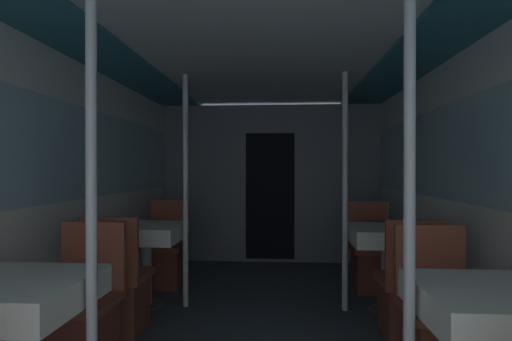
{
  "coord_description": "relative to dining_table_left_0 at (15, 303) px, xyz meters",
  "views": [
    {
      "loc": [
        0.16,
        -1.04,
        1.23
      ],
      "look_at": [
        -0.08,
        2.65,
        1.21
      ],
      "focal_mm": 28.0,
      "sensor_mm": 36.0,
      "label": 1
    }
  ],
  "objects": [
    {
      "name": "support_pole_left_0",
      "position": [
        0.36,
        -0.0,
        0.42
      ],
      "size": [
        0.05,
        0.05,
        2.06
      ],
      "color": "silver",
      "rests_on": "ground_plane"
    },
    {
      "name": "ceiling_panel",
      "position": [
        1.06,
        1.12,
        1.49
      ],
      "size": [
        2.91,
        6.44,
        0.07
      ],
      "color": "silver",
      "rests_on": "wall_left"
    },
    {
      "name": "chair_left_far_0",
      "position": [
        0.0,
        0.6,
        -0.34
      ],
      "size": [
        0.42,
        0.42,
        0.89
      ],
      "rotation": [
        0.0,
        0.0,
        3.14
      ],
      "color": "brown",
      "rests_on": "ground_plane"
    },
    {
      "name": "dining_table_right_1",
      "position": [
        2.12,
        1.75,
        0.0
      ],
      "size": [
        0.63,
        0.63,
        0.72
      ],
      "color": "#4C4C51",
      "rests_on": "ground_plane"
    },
    {
      "name": "bulkhead_far",
      "position": [
        1.06,
        3.52,
        0.41
      ],
      "size": [
        2.86,
        0.09,
        2.06
      ],
      "color": "slate",
      "rests_on": "ground_plane"
    },
    {
      "name": "wall_left",
      "position": [
        -0.39,
        1.12,
        0.47
      ],
      "size": [
        0.05,
        6.44,
        2.06
      ],
      "color": "silver",
      "rests_on": "ground_plane"
    },
    {
      "name": "support_pole_left_1",
      "position": [
        0.36,
        1.75,
        0.42
      ],
      "size": [
        0.05,
        0.05,
        2.06
      ],
      "color": "silver",
      "rests_on": "ground_plane"
    },
    {
      "name": "chair_right_far_1",
      "position": [
        2.12,
        2.35,
        -0.34
      ],
      "size": [
        0.42,
        0.42,
        0.89
      ],
      "rotation": [
        0.0,
        0.0,
        3.14
      ],
      "color": "brown",
      "rests_on": "ground_plane"
    },
    {
      "name": "chair_left_far_1",
      "position": [
        0.0,
        2.35,
        -0.34
      ],
      "size": [
        0.42,
        0.42,
        0.89
      ],
      "rotation": [
        0.0,
        0.0,
        3.14
      ],
      "color": "brown",
      "rests_on": "ground_plane"
    },
    {
      "name": "wall_right",
      "position": [
        2.52,
        1.12,
        0.47
      ],
      "size": [
        0.05,
        6.44,
        2.06
      ],
      "color": "silver",
      "rests_on": "ground_plane"
    },
    {
      "name": "dining_table_left_1",
      "position": [
        0.0,
        1.75,
        0.0
      ],
      "size": [
        0.63,
        0.63,
        0.72
      ],
      "color": "#4C4C51",
      "rests_on": "ground_plane"
    },
    {
      "name": "dining_table_right_0",
      "position": [
        2.12,
        0.0,
        0.0
      ],
      "size": [
        0.63,
        0.63,
        0.72
      ],
      "color": "#4C4C51",
      "rests_on": "ground_plane"
    },
    {
      "name": "chair_right_far_0",
      "position": [
        2.12,
        0.6,
        -0.34
      ],
      "size": [
        0.42,
        0.42,
        0.89
      ],
      "rotation": [
        0.0,
        0.0,
        3.14
      ],
      "color": "brown",
      "rests_on": "ground_plane"
    },
    {
      "name": "chair_left_near_1",
      "position": [
        0.0,
        1.16,
        -0.34
      ],
      "size": [
        0.42,
        0.42,
        0.89
      ],
      "color": "brown",
      "rests_on": "ground_plane"
    },
    {
      "name": "dining_table_left_0",
      "position": [
        0.0,
        0.0,
        0.0
      ],
      "size": [
        0.63,
        0.63,
        0.72
      ],
      "color": "#4C4C51",
      "rests_on": "ground_plane"
    },
    {
      "name": "chair_right_near_1",
      "position": [
        2.12,
        1.16,
        -0.34
      ],
      "size": [
        0.42,
        0.42,
        0.89
      ],
      "color": "brown",
      "rests_on": "ground_plane"
    },
    {
      "name": "support_pole_right_0",
      "position": [
        1.76,
        -0.0,
        0.42
      ],
      "size": [
        0.05,
        0.05,
        2.06
      ],
      "color": "silver",
      "rests_on": "ground_plane"
    },
    {
      "name": "support_pole_right_1",
      "position": [
        1.76,
        1.75,
        0.42
      ],
      "size": [
        0.05,
        0.05,
        2.06
      ],
      "color": "silver",
      "rests_on": "ground_plane"
    }
  ]
}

